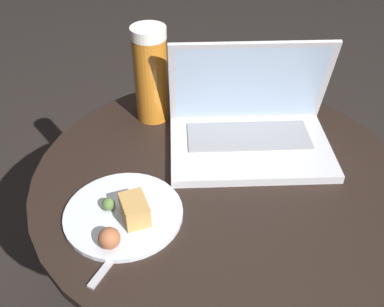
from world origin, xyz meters
The scene contains 5 objects.
table centered at (0.00, 0.00, 0.40)m, with size 0.76×0.76×0.52m.
laptop centered at (0.09, 0.08, 0.57)m, with size 0.38×0.28×0.23m.
beer_glass centered at (-0.10, 0.24, 0.63)m, with size 0.08×0.08×0.22m.
snack_plate centered at (-0.20, -0.08, 0.53)m, with size 0.22×0.22×0.05m.
fork centered at (-0.21, -0.14, 0.52)m, with size 0.13×0.15×0.00m.
Camera 1 is at (-0.22, -0.65, 1.12)m, focal length 42.00 mm.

